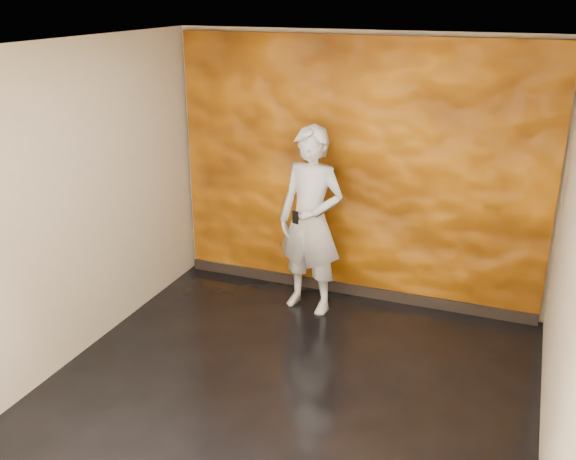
{
  "coord_description": "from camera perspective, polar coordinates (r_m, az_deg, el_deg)",
  "views": [
    {
      "loc": [
        1.67,
        -4.29,
        3.17
      ],
      "look_at": [
        -0.4,
        1.02,
        1.02
      ],
      "focal_mm": 40.0,
      "sensor_mm": 36.0,
      "label": 1
    }
  ],
  "objects": [
    {
      "name": "room",
      "position": [
        4.93,
        -0.01,
        -0.37
      ],
      "size": [
        4.02,
        4.02,
        2.81
      ],
      "color": "black",
      "rests_on": "ground"
    },
    {
      "name": "man",
      "position": [
        6.49,
        2.04,
        0.81
      ],
      "size": [
        0.77,
        0.58,
        1.94
      ],
      "primitive_type": "imported",
      "rotation": [
        0.0,
        0.0,
        -0.17
      ],
      "color": "#ABB2BB",
      "rests_on": "ground"
    },
    {
      "name": "feature_wall",
      "position": [
        6.71,
        6.1,
        5.08
      ],
      "size": [
        3.9,
        0.06,
        2.75
      ],
      "primitive_type": "cube",
      "color": "orange",
      "rests_on": "ground"
    },
    {
      "name": "phone",
      "position": [
        6.25,
        0.66,
        1.14
      ],
      "size": [
        0.07,
        0.04,
        0.13
      ],
      "primitive_type": "cube",
      "rotation": [
        0.0,
        0.0,
        -0.38
      ],
      "color": "black",
      "rests_on": "man"
    },
    {
      "name": "baseboard",
      "position": [
        7.14,
        5.62,
        -5.25
      ],
      "size": [
        3.9,
        0.04,
        0.12
      ],
      "primitive_type": "cube",
      "color": "black",
      "rests_on": "ground"
    }
  ]
}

